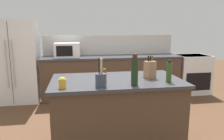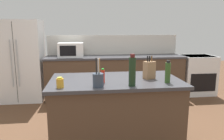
{
  "view_description": "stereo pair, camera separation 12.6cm",
  "coord_description": "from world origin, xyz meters",
  "px_view_note": "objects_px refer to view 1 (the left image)",
  "views": [
    {
      "loc": [
        -0.49,
        -2.63,
        1.58
      ],
      "look_at": [
        0.0,
        0.35,
        0.99
      ],
      "focal_mm": 35.0,
      "sensor_mm": 36.0,
      "label": 1
    },
    {
      "loc": [
        -0.37,
        -2.64,
        1.58
      ],
      "look_at": [
        0.0,
        0.35,
        0.99
      ],
      "focal_mm": 35.0,
      "sensor_mm": 36.0,
      "label": 2
    }
  ],
  "objects_px": {
    "microwave": "(67,50)",
    "honey_jar": "(62,83)",
    "knife_block": "(150,69)",
    "wine_bottle": "(135,71)",
    "range_oven": "(192,74)",
    "hot_sauce_bottle": "(105,76)",
    "refrigerator": "(15,61)",
    "utensil_crock": "(101,80)",
    "olive_oil_bottle": "(169,72)"
  },
  "relations": [
    {
      "from": "refrigerator",
      "to": "knife_block",
      "type": "distance_m",
      "value": 3.17
    },
    {
      "from": "knife_block",
      "to": "honey_jar",
      "type": "height_order",
      "value": "knife_block"
    },
    {
      "from": "utensil_crock",
      "to": "wine_bottle",
      "type": "relative_size",
      "value": 0.9
    },
    {
      "from": "utensil_crock",
      "to": "refrigerator",
      "type": "bearing_deg",
      "value": 120.93
    },
    {
      "from": "knife_block",
      "to": "wine_bottle",
      "type": "bearing_deg",
      "value": -153.71
    },
    {
      "from": "range_oven",
      "to": "hot_sauce_bottle",
      "type": "height_order",
      "value": "hot_sauce_bottle"
    },
    {
      "from": "hot_sauce_bottle",
      "to": "refrigerator",
      "type": "bearing_deg",
      "value": 124.02
    },
    {
      "from": "knife_block",
      "to": "honey_jar",
      "type": "xyz_separation_m",
      "value": [
        -1.08,
        -0.3,
        -0.06
      ]
    },
    {
      "from": "microwave",
      "to": "wine_bottle",
      "type": "bearing_deg",
      "value": -71.95
    },
    {
      "from": "knife_block",
      "to": "refrigerator",
      "type": "bearing_deg",
      "value": 112.7
    },
    {
      "from": "hot_sauce_bottle",
      "to": "honey_jar",
      "type": "bearing_deg",
      "value": -159.86
    },
    {
      "from": "honey_jar",
      "to": "hot_sauce_bottle",
      "type": "height_order",
      "value": "hot_sauce_bottle"
    },
    {
      "from": "utensil_crock",
      "to": "olive_oil_bottle",
      "type": "relative_size",
      "value": 1.2
    },
    {
      "from": "range_oven",
      "to": "wine_bottle",
      "type": "xyz_separation_m",
      "value": [
        -2.14,
        -2.53,
        0.64
      ]
    },
    {
      "from": "refrigerator",
      "to": "utensil_crock",
      "type": "xyz_separation_m",
      "value": [
        1.55,
        -2.58,
        0.15
      ]
    },
    {
      "from": "range_oven",
      "to": "wine_bottle",
      "type": "relative_size",
      "value": 2.57
    },
    {
      "from": "refrigerator",
      "to": "honey_jar",
      "type": "bearing_deg",
      "value": -66.12
    },
    {
      "from": "microwave",
      "to": "hot_sauce_bottle",
      "type": "height_order",
      "value": "microwave"
    },
    {
      "from": "range_oven",
      "to": "refrigerator",
      "type": "bearing_deg",
      "value": 179.27
    },
    {
      "from": "wine_bottle",
      "to": "refrigerator",
      "type": "bearing_deg",
      "value": 126.65
    },
    {
      "from": "microwave",
      "to": "knife_block",
      "type": "bearing_deg",
      "value": -63.23
    },
    {
      "from": "refrigerator",
      "to": "utensil_crock",
      "type": "bearing_deg",
      "value": -59.07
    },
    {
      "from": "range_oven",
      "to": "wine_bottle",
      "type": "distance_m",
      "value": 3.37
    },
    {
      "from": "hot_sauce_bottle",
      "to": "knife_block",
      "type": "bearing_deg",
      "value": 11.87
    },
    {
      "from": "hot_sauce_bottle",
      "to": "olive_oil_bottle",
      "type": "distance_m",
      "value": 0.76
    },
    {
      "from": "refrigerator",
      "to": "microwave",
      "type": "distance_m",
      "value": 1.12
    },
    {
      "from": "range_oven",
      "to": "knife_block",
      "type": "height_order",
      "value": "knife_block"
    },
    {
      "from": "refrigerator",
      "to": "hot_sauce_bottle",
      "type": "xyz_separation_m",
      "value": [
        1.61,
        -2.39,
        0.15
      ]
    },
    {
      "from": "wine_bottle",
      "to": "olive_oil_bottle",
      "type": "relative_size",
      "value": 1.34
    },
    {
      "from": "knife_block",
      "to": "hot_sauce_bottle",
      "type": "distance_m",
      "value": 0.61
    },
    {
      "from": "refrigerator",
      "to": "olive_oil_bottle",
      "type": "height_order",
      "value": "refrigerator"
    },
    {
      "from": "hot_sauce_bottle",
      "to": "wine_bottle",
      "type": "bearing_deg",
      "value": -32.18
    },
    {
      "from": "refrigerator",
      "to": "olive_oil_bottle",
      "type": "relative_size",
      "value": 6.51
    },
    {
      "from": "microwave",
      "to": "honey_jar",
      "type": "height_order",
      "value": "microwave"
    },
    {
      "from": "microwave",
      "to": "wine_bottle",
      "type": "height_order",
      "value": "wine_bottle"
    },
    {
      "from": "microwave",
      "to": "honey_jar",
      "type": "xyz_separation_m",
      "value": [
        0.04,
        -2.51,
        -0.1
      ]
    },
    {
      "from": "range_oven",
      "to": "olive_oil_bottle",
      "type": "bearing_deg",
      "value": -124.73
    },
    {
      "from": "microwave",
      "to": "hot_sauce_bottle",
      "type": "bearing_deg",
      "value": -77.58
    },
    {
      "from": "knife_block",
      "to": "utensil_crock",
      "type": "xyz_separation_m",
      "value": [
        -0.67,
        -0.32,
        -0.03
      ]
    },
    {
      "from": "utensil_crock",
      "to": "microwave",
      "type": "bearing_deg",
      "value": 100.06
    },
    {
      "from": "knife_block",
      "to": "honey_jar",
      "type": "relative_size",
      "value": 2.49
    },
    {
      "from": "range_oven",
      "to": "hot_sauce_bottle",
      "type": "relative_size",
      "value": 5.47
    },
    {
      "from": "refrigerator",
      "to": "knife_block",
      "type": "relative_size",
      "value": 5.98
    },
    {
      "from": "microwave",
      "to": "utensil_crock",
      "type": "height_order",
      "value": "utensil_crock"
    },
    {
      "from": "wine_bottle",
      "to": "knife_block",
      "type": "bearing_deg",
      "value": 47.95
    },
    {
      "from": "range_oven",
      "to": "honey_jar",
      "type": "distance_m",
      "value": 3.89
    },
    {
      "from": "microwave",
      "to": "refrigerator",
      "type": "bearing_deg",
      "value": 177.32
    },
    {
      "from": "hot_sauce_bottle",
      "to": "olive_oil_bottle",
      "type": "bearing_deg",
      "value": -8.06
    },
    {
      "from": "utensil_crock",
      "to": "hot_sauce_bottle",
      "type": "distance_m",
      "value": 0.2
    },
    {
      "from": "utensil_crock",
      "to": "honey_jar",
      "type": "xyz_separation_m",
      "value": [
        -0.41,
        0.02,
        -0.03
      ]
    }
  ]
}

